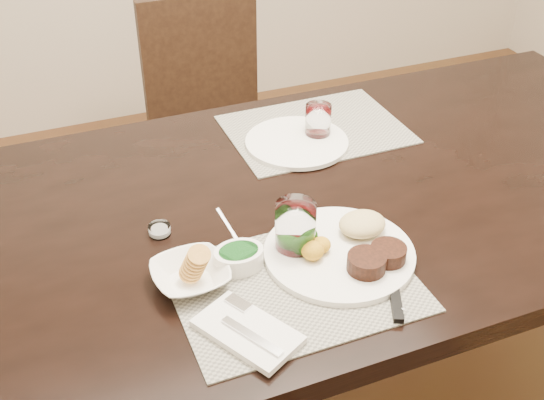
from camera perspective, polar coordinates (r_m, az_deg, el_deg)
name	(u,v)px	position (r m, az deg, el deg)	size (l,w,h in m)	color
dining_table	(328,219)	(1.64, 4.70, -1.62)	(2.00, 1.00, 0.75)	black
chair_far	(212,113)	(2.46, -5.08, 7.27)	(0.42, 0.42, 0.90)	black
placemat_near	(295,285)	(1.32, 1.91, -7.13)	(0.46, 0.34, 0.00)	gray
placemat_far	(315,129)	(1.84, 3.65, 5.92)	(0.46, 0.34, 0.00)	gray
dinner_plate	(347,248)	(1.39, 6.26, -4.04)	(0.31, 0.31, 0.05)	white
napkin_fork	(248,331)	(1.22, -2.06, -10.89)	(0.18, 0.21, 0.02)	white
steak_knife	(389,295)	(1.31, 9.75, -7.80)	(0.07, 0.22, 0.01)	white
cracker_bowl	(190,274)	(1.32, -6.84, -6.20)	(0.16, 0.16, 0.07)	white
sauce_ramekin	(239,257)	(1.35, -2.80, -4.79)	(0.10, 0.15, 0.08)	white
wine_glass_near	(295,231)	(1.37, 1.97, -2.60)	(0.08, 0.08, 0.11)	silver
far_plate	(297,142)	(1.76, 2.08, 4.86)	(0.27, 0.27, 0.01)	white
wine_glass_far	(318,123)	(1.78, 3.87, 6.43)	(0.07, 0.07, 0.09)	silver
salt_cellar	(160,230)	(1.46, -9.39, -2.51)	(0.05, 0.05, 0.02)	silver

